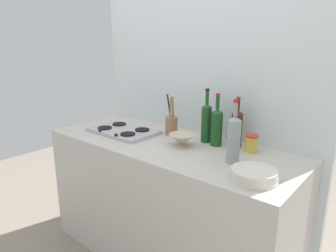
% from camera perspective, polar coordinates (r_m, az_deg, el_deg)
% --- Properties ---
extents(counter_block, '(1.80, 0.70, 0.90)m').
position_cam_1_polar(counter_block, '(2.27, -0.00, -14.01)').
color(counter_block, beige).
rests_on(counter_block, ground).
extents(backsplash_panel, '(1.90, 0.06, 2.58)m').
position_cam_1_polar(backsplash_panel, '(2.30, 6.15, 8.46)').
color(backsplash_panel, silver).
rests_on(backsplash_panel, ground).
extents(stovetop_hob, '(0.52, 0.33, 0.04)m').
position_cam_1_polar(stovetop_hob, '(2.35, -8.37, -0.87)').
color(stovetop_hob, '#B2B2B7').
rests_on(stovetop_hob, counter_block).
extents(plate_stack, '(0.23, 0.23, 0.06)m').
position_cam_1_polar(plate_stack, '(1.59, 15.89, -8.80)').
color(plate_stack, silver).
rests_on(plate_stack, counter_block).
extents(wine_bottle_leftmost, '(0.08, 0.08, 0.37)m').
position_cam_1_polar(wine_bottle_leftmost, '(1.75, 12.20, -2.33)').
color(wine_bottle_leftmost, gray).
rests_on(wine_bottle_leftmost, counter_block).
extents(wine_bottle_mid_left, '(0.07, 0.07, 0.33)m').
position_cam_1_polar(wine_bottle_mid_left, '(2.03, 12.74, -0.25)').
color(wine_bottle_mid_left, '#472314').
rests_on(wine_bottle_mid_left, counter_block).
extents(wine_bottle_mid_right, '(0.07, 0.07, 0.37)m').
position_cam_1_polar(wine_bottle_mid_right, '(2.09, 7.19, 0.79)').
color(wine_bottle_mid_right, '#19471E').
rests_on(wine_bottle_mid_right, counter_block).
extents(wine_bottle_rightmost, '(0.08, 0.08, 0.35)m').
position_cam_1_polar(wine_bottle_rightmost, '(2.03, 9.10, -0.04)').
color(wine_bottle_rightmost, '#19471E').
rests_on(wine_bottle_rightmost, counter_block).
extents(mixing_bowl, '(0.17, 0.17, 0.08)m').
position_cam_1_polar(mixing_bowl, '(2.01, 2.60, -2.58)').
color(mixing_bowl, beige).
rests_on(mixing_bowl, counter_block).
extents(utensil_crock, '(0.09, 0.09, 0.30)m').
position_cam_1_polar(utensil_crock, '(2.26, 0.65, 0.31)').
color(utensil_crock, '#996B4C').
rests_on(utensil_crock, counter_block).
extents(condiment_jar_front, '(0.08, 0.08, 0.11)m').
position_cam_1_polar(condiment_jar_front, '(1.97, 15.35, -3.17)').
color(condiment_jar_front, gold).
rests_on(condiment_jar_front, counter_block).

